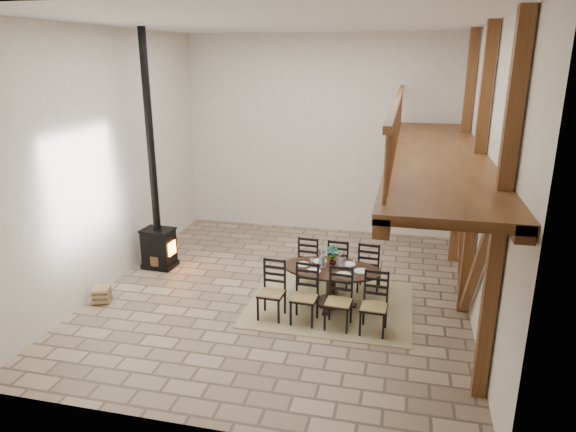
% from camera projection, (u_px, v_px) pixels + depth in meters
% --- Properties ---
extents(ground, '(8.00, 8.00, 0.00)m').
position_uv_depth(ground, '(283.00, 292.00, 10.13)').
color(ground, tan).
rests_on(ground, ground).
extents(room_shell, '(7.02, 8.02, 5.01)m').
position_uv_depth(room_shell, '(348.00, 142.00, 8.97)').
color(room_shell, white).
rests_on(room_shell, ground).
extents(rug, '(3.00, 2.50, 0.02)m').
position_uv_depth(rug, '(330.00, 304.00, 9.61)').
color(rug, tan).
rests_on(rug, ground).
extents(dining_table, '(2.25, 2.12, 1.16)m').
position_uv_depth(dining_table, '(330.00, 288.00, 9.42)').
color(dining_table, black).
rests_on(dining_table, ground).
extents(wood_stove, '(0.71, 0.56, 5.00)m').
position_uv_depth(wood_stove, '(157.00, 218.00, 11.00)').
color(wood_stove, black).
rests_on(wood_stove, ground).
extents(log_basket, '(0.49, 0.49, 0.40)m').
position_uv_depth(log_basket, '(160.00, 259.00, 11.28)').
color(log_basket, brown).
rests_on(log_basket, ground).
extents(log_stack, '(0.38, 0.39, 0.31)m').
position_uv_depth(log_stack, '(102.00, 295.00, 9.65)').
color(log_stack, tan).
rests_on(log_stack, ground).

